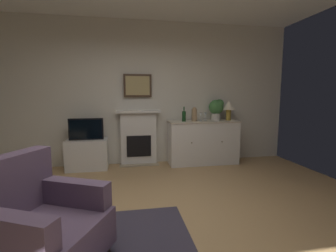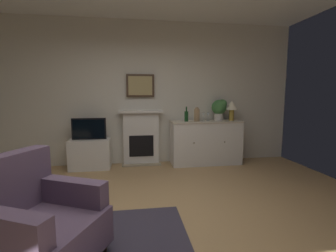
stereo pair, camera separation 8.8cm
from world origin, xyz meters
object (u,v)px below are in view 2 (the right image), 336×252
at_px(tv_cabinet, 90,154).
at_px(armchair, 36,223).
at_px(fireplace_unit, 141,137).
at_px(framed_picture, 140,86).
at_px(sideboard_cabinet, 206,142).
at_px(wine_glass_left, 203,115).
at_px(vase_decorative, 197,114).
at_px(wine_glass_center, 208,115).
at_px(table_lamp, 232,107).
at_px(wine_bottle, 186,116).
at_px(potted_plant_small, 220,108).
at_px(tv_set, 89,129).

bearing_deg(tv_cabinet, armchair, -89.43).
height_order(fireplace_unit, armchair, fireplace_unit).
bearing_deg(framed_picture, sideboard_cabinet, -9.71).
relative_size(wine_glass_left, armchair, 0.16).
bearing_deg(vase_decorative, fireplace_unit, 168.23).
xyz_separation_m(wine_glass_center, armchair, (-2.29, -2.71, -0.62)).
bearing_deg(table_lamp, wine_bottle, -177.21).
xyz_separation_m(wine_glass_center, potted_plant_small, (0.25, 0.04, 0.13)).
distance_m(framed_picture, sideboard_cabinet, 1.74).
distance_m(table_lamp, vase_decorative, 0.76).
height_order(fireplace_unit, framed_picture, framed_picture).
height_order(table_lamp, vase_decorative, table_lamp).
relative_size(wine_bottle, vase_decorative, 1.03).
bearing_deg(wine_glass_center, table_lamp, -1.19).
distance_m(table_lamp, tv_cabinet, 2.94).
height_order(wine_bottle, wine_glass_left, wine_bottle).
xyz_separation_m(wine_bottle, wine_glass_left, (0.35, 0.02, 0.01)).
height_order(wine_bottle, tv_cabinet, wine_bottle).
bearing_deg(sideboard_cabinet, vase_decorative, -166.61).
distance_m(table_lamp, armchair, 3.95).
xyz_separation_m(framed_picture, tv_set, (-0.98, -0.23, -0.81)).
xyz_separation_m(wine_bottle, vase_decorative, (0.21, -0.00, 0.03)).
bearing_deg(wine_glass_center, armchair, -130.19).
distance_m(framed_picture, vase_decorative, 1.26).
bearing_deg(table_lamp, wine_glass_center, 178.81).
bearing_deg(potted_plant_small, wine_glass_center, -172.00).
distance_m(framed_picture, wine_glass_left, 1.38).
bearing_deg(wine_bottle, fireplace_unit, 165.74).
relative_size(sideboard_cabinet, vase_decorative, 5.09).
bearing_deg(framed_picture, potted_plant_small, -6.36).
height_order(wine_glass_center, tv_cabinet, wine_glass_center).
bearing_deg(wine_glass_left, potted_plant_small, 11.00).
xyz_separation_m(framed_picture, wine_glass_left, (1.23, -0.25, -0.58)).
bearing_deg(wine_glass_left, wine_bottle, -176.43).
bearing_deg(wine_bottle, framed_picture, 163.01).
height_order(table_lamp, wine_glass_left, table_lamp).
bearing_deg(framed_picture, tv_set, -166.69).
bearing_deg(tv_cabinet, potted_plant_small, 0.68).
xyz_separation_m(wine_glass_left, tv_set, (-2.21, 0.02, -0.23)).
distance_m(fireplace_unit, tv_cabinet, 1.02).
xyz_separation_m(table_lamp, tv_cabinet, (-2.81, 0.02, -0.88)).
bearing_deg(potted_plant_small, tv_cabinet, -179.32).
bearing_deg(wine_bottle, potted_plant_small, 7.37).
height_order(wine_bottle, vase_decorative, wine_bottle).
relative_size(tv_set, armchair, 0.58).
bearing_deg(table_lamp, sideboard_cabinet, -180.00).
relative_size(fireplace_unit, potted_plant_small, 2.56).
bearing_deg(vase_decorative, wine_glass_left, 10.29).
bearing_deg(tv_cabinet, vase_decorative, -1.80).
bearing_deg(table_lamp, armchair, -135.86).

